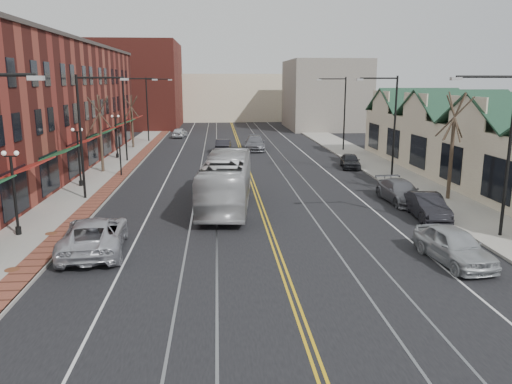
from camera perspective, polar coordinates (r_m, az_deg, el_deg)
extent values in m
plane|color=black|center=(18.94, 4.13, -11.64)|extent=(160.00, 160.00, 0.00)
cube|color=gray|center=(38.99, -18.20, 0.60)|extent=(4.00, 120.00, 0.15)
cube|color=gray|center=(40.60, 16.83, 1.15)|extent=(4.00, 120.00, 0.15)
cube|color=maroon|center=(47.05, -25.06, 8.69)|extent=(10.00, 50.00, 11.00)
cube|color=beige|center=(42.79, 24.55, 4.14)|extent=(8.00, 36.00, 4.60)
cube|color=maroon|center=(88.08, -13.44, 11.79)|extent=(14.00, 18.00, 14.00)
cube|color=beige|center=(102.15, -3.00, 10.77)|extent=(22.00, 14.00, 9.00)
cube|color=slate|center=(83.98, 7.85, 10.96)|extent=(12.00, 16.00, 11.00)
cube|color=#999999|center=(18.03, -23.85, 11.82)|extent=(0.50, 0.25, 0.15)
cylinder|color=black|center=(34.42, -19.40, 5.87)|extent=(0.16, 0.16, 8.00)
cylinder|color=black|center=(33.87, -17.36, 12.37)|extent=(3.00, 0.12, 0.12)
cube|color=#999999|center=(33.58, -14.80, 12.35)|extent=(0.50, 0.25, 0.15)
cylinder|color=black|center=(49.98, -14.76, 8.06)|extent=(0.16, 0.16, 8.00)
cylinder|color=black|center=(49.61, -13.26, 12.50)|extent=(3.00, 0.12, 0.12)
cube|color=#999999|center=(49.41, -11.50, 12.47)|extent=(0.50, 0.25, 0.15)
cylinder|color=black|center=(65.76, -12.32, 9.18)|extent=(0.16, 0.16, 8.00)
cylinder|color=black|center=(65.48, -11.14, 12.55)|extent=(3.00, 0.12, 0.12)
cube|color=#999999|center=(65.33, -9.80, 12.51)|extent=(0.50, 0.25, 0.15)
cylinder|color=black|center=(27.31, 26.91, 3.63)|extent=(0.16, 0.16, 8.00)
cylinder|color=black|center=(26.31, 24.90, 11.87)|extent=(3.00, 0.12, 0.12)
cube|color=#999999|center=(25.63, 21.88, 11.91)|extent=(0.50, 0.25, 0.15)
cylinder|color=black|center=(41.71, 15.55, 7.18)|extent=(0.16, 0.16, 8.00)
cylinder|color=black|center=(41.07, 13.86, 12.52)|extent=(3.00, 0.12, 0.12)
cube|color=#999999|center=(40.63, 11.79, 12.47)|extent=(0.50, 0.25, 0.15)
cylinder|color=black|center=(56.97, 10.08, 8.79)|extent=(0.16, 0.16, 8.00)
cylinder|color=black|center=(56.50, 8.72, 12.66)|extent=(3.00, 0.12, 0.12)
cube|color=#999999|center=(56.19, 7.19, 12.61)|extent=(0.50, 0.25, 0.15)
cylinder|color=black|center=(28.04, -25.51, -4.00)|extent=(0.28, 0.28, 0.40)
cylinder|color=black|center=(27.61, -25.86, -0.41)|extent=(0.14, 0.14, 4.00)
cube|color=black|center=(27.28, -26.26, 3.69)|extent=(0.60, 0.06, 0.06)
sphere|color=white|center=(27.37, -26.88, 3.97)|extent=(0.24, 0.24, 0.24)
sphere|color=white|center=(27.15, -25.71, 4.03)|extent=(0.24, 0.24, 0.24)
cylinder|color=black|center=(39.14, -19.37, 0.97)|extent=(0.28, 0.28, 0.40)
cylinder|color=black|center=(38.83, -19.56, 3.57)|extent=(0.14, 0.14, 4.00)
cube|color=black|center=(38.60, -19.78, 6.50)|extent=(0.60, 0.06, 0.06)
sphere|color=white|center=(38.66, -20.22, 6.70)|extent=(0.24, 0.24, 0.24)
sphere|color=white|center=(38.50, -19.36, 6.74)|extent=(0.24, 0.24, 0.24)
cylinder|color=black|center=(52.59, -15.55, 4.05)|extent=(0.28, 0.28, 0.40)
cylinder|color=black|center=(52.36, -15.66, 5.99)|extent=(0.14, 0.14, 4.00)
cube|color=black|center=(52.19, -15.79, 8.17)|extent=(0.60, 0.06, 0.06)
sphere|color=white|center=(52.24, -16.13, 8.32)|extent=(0.24, 0.24, 0.24)
sphere|color=white|center=(52.12, -15.48, 8.35)|extent=(0.24, 0.24, 0.24)
cylinder|color=#382B21|center=(44.47, -17.26, 5.38)|extent=(0.24, 0.24, 4.90)
cylinder|color=#382B21|center=(44.25, -17.48, 8.65)|extent=(0.58, 1.37, 2.90)
cylinder|color=#382B21|center=(44.25, -17.48, 8.65)|extent=(1.60, 0.66, 2.78)
cylinder|color=#382B21|center=(44.25, -17.48, 8.65)|extent=(0.53, 1.23, 2.96)
cylinder|color=#382B21|center=(44.25, -17.48, 8.65)|extent=(1.69, 1.03, 2.64)
cylinder|color=#382B21|center=(44.25, -17.48, 8.65)|extent=(1.78, 1.29, 2.48)
cylinder|color=#382B21|center=(60.12, -13.95, 7.15)|extent=(0.24, 0.24, 4.55)
cylinder|color=#382B21|center=(59.95, -14.07, 9.41)|extent=(0.55, 1.28, 2.69)
cylinder|color=#382B21|center=(59.95, -14.07, 9.41)|extent=(1.49, 0.62, 2.58)
cylinder|color=#382B21|center=(59.95, -14.07, 9.41)|extent=(0.50, 1.15, 2.75)
cylinder|color=#382B21|center=(59.95, -14.07, 9.41)|extent=(1.57, 0.97, 2.45)
cylinder|color=#382B21|center=(59.95, -14.07, 9.41)|extent=(1.66, 1.20, 2.30)
cylinder|color=#382B21|center=(34.93, 21.39, 3.53)|extent=(0.24, 0.24, 5.25)
cylinder|color=#382B21|center=(34.64, 21.75, 7.98)|extent=(0.61, 1.46, 3.10)
cylinder|color=#382B21|center=(34.64, 21.75, 7.98)|extent=(1.70, 0.70, 2.97)
cylinder|color=#382B21|center=(34.64, 21.75, 7.98)|extent=(0.56, 1.31, 3.17)
cylinder|color=#382B21|center=(34.64, 21.75, 7.98)|extent=(1.80, 1.10, 2.82)
cylinder|color=#382B21|center=(34.64, 21.75, 7.98)|extent=(1.90, 1.37, 2.65)
cylinder|color=#592D19|center=(23.10, -26.10, -7.97)|extent=(0.60, 0.60, 0.02)
cylinder|color=#592D19|center=(27.55, -22.36, -4.40)|extent=(0.60, 0.60, 0.02)
cylinder|color=black|center=(42.26, -15.26, 3.98)|extent=(0.12, 0.12, 3.20)
imported|color=black|center=(42.04, -15.39, 6.34)|extent=(0.18, 0.15, 0.90)
imported|color=#B5B5B7|center=(31.37, -3.38, 1.27)|extent=(3.73, 11.73, 3.21)
imported|color=#BABBC2|center=(24.24, -17.98, -4.69)|extent=(3.31, 6.14, 1.64)
imported|color=#B0B4B7|center=(23.37, 21.69, -5.71)|extent=(2.34, 4.76, 1.56)
imported|color=black|center=(30.28, 18.98, -1.54)|extent=(1.87, 4.49, 1.44)
imported|color=slate|center=(33.73, 16.19, 0.04)|extent=(2.24, 5.03, 1.43)
imported|color=black|center=(45.96, 10.72, 3.51)|extent=(2.10, 4.08, 1.33)
imported|color=black|center=(55.66, -3.73, 5.32)|extent=(1.87, 4.50, 1.45)
imported|color=slate|center=(56.96, -0.11, 5.60)|extent=(2.74, 5.76, 1.62)
imported|color=silver|center=(70.73, -8.73, 6.73)|extent=(2.16, 4.21, 1.37)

